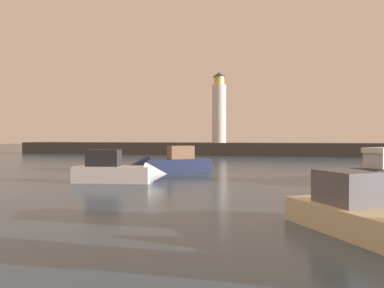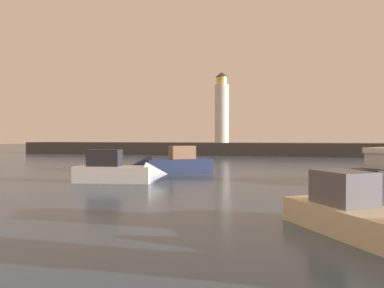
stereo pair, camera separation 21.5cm
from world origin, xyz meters
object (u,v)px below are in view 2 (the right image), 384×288
at_px(motorboat_0, 121,171).
at_px(motorboat_5, 169,164).
at_px(motorboat_3, 383,223).
at_px(lighthouse, 222,109).

distance_m(motorboat_0, motorboat_5, 6.88).
xyz_separation_m(motorboat_0, motorboat_5, (0.92, 6.82, -0.01)).
distance_m(motorboat_3, motorboat_5, 20.60).
bearing_deg(lighthouse, motorboat_5, -88.85).
xyz_separation_m(lighthouse, motorboat_3, (11.80, -47.46, -6.67)).
xyz_separation_m(motorboat_0, motorboat_3, (12.12, -10.47, -0.16)).
distance_m(lighthouse, motorboat_0, 37.57).
bearing_deg(motorboat_0, lighthouse, 89.52).
height_order(lighthouse, motorboat_0, lighthouse).
bearing_deg(lighthouse, motorboat_0, -90.48).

